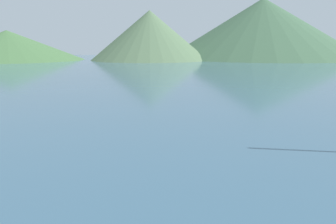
# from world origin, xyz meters

# --- Properties ---
(hill_west) EXTENTS (34.65, 34.65, 6.86)m
(hill_west) POSITION_xyz_m (-34.20, 82.16, 3.43)
(hill_west) COLOR #3D6038
(hill_west) RESTS_ON ground_plane
(hill_central) EXTENTS (27.74, 27.74, 11.43)m
(hill_central) POSITION_xyz_m (-0.99, 81.19, 5.72)
(hill_central) COLOR #4C6647
(hill_central) RESTS_ON ground_plane
(hill_east) EXTENTS (51.38, 51.38, 15.60)m
(hill_east) POSITION_xyz_m (28.97, 90.66, 7.80)
(hill_east) COLOR #38563D
(hill_east) RESTS_ON ground_plane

